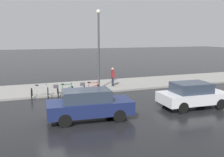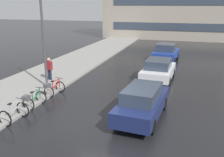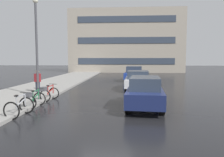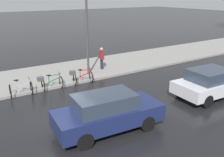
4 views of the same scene
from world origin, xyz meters
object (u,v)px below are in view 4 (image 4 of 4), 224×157
bicycle_nearest (21,89)px  streetlamp (87,19)px  bicycle_second (49,82)px  pedestrian (102,58)px  bicycle_third (81,76)px  car_navy (108,112)px  car_white (211,83)px

bicycle_nearest → streetlamp: 5.70m
bicycle_nearest → bicycle_second: bearing=93.1°
bicycle_second → streetlamp: (-0.98, 2.97, 3.20)m
pedestrian → bicycle_third: bearing=-56.2°
bicycle_nearest → streetlamp: size_ratio=0.20×
bicycle_third → car_navy: (5.45, -1.48, 0.32)m
car_white → streetlamp: bearing=-149.7°
bicycle_second → car_white: size_ratio=0.34×
bicycle_nearest → car_white: car_white is taller
car_white → pedestrian: 7.46m
bicycle_third → pedestrian: 2.97m
bicycle_nearest → car_navy: bearing=20.2°
bicycle_nearest → bicycle_second: 1.59m
bicycle_second → streetlamp: 4.48m
pedestrian → bicycle_nearest: bearing=-74.4°
bicycle_second → car_navy: (5.52, 0.42, 0.33)m
bicycle_nearest → pedestrian: 6.16m
bicycle_nearest → car_navy: size_ratio=0.27×
bicycle_second → pedestrian: bearing=109.9°
streetlamp → bicycle_nearest: bearing=-76.8°
bicycle_third → car_navy: size_ratio=0.32×
streetlamp → bicycle_third: bearing=-45.7°
bicycle_nearest → streetlamp: bearing=103.2°
pedestrian → streetlamp: 3.11m
car_navy → streetlamp: (-6.50, 2.55, 2.87)m
bicycle_second → car_navy: size_ratio=0.31×
bicycle_third → pedestrian: size_ratio=0.85×
bicycle_nearest → bicycle_third: size_ratio=0.86×
bicycle_second → pedestrian: pedestrian is taller
bicycle_second → pedestrian: (-1.57, 4.33, 0.46)m
bicycle_nearest → car_navy: (5.43, 2.00, 0.39)m
bicycle_third → car_white: 7.29m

